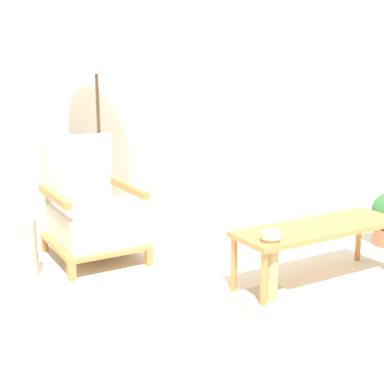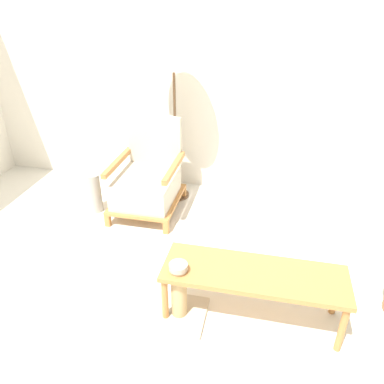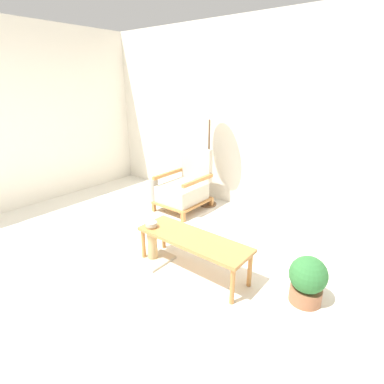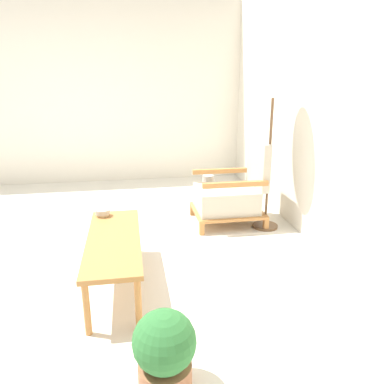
% 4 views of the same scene
% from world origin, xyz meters
% --- Properties ---
extents(ground_plane, '(14.00, 14.00, 0.00)m').
position_xyz_m(ground_plane, '(0.00, 0.00, 0.00)').
color(ground_plane, silver).
extents(wall_back, '(8.00, 0.06, 2.70)m').
position_xyz_m(wall_back, '(0.00, 2.52, 1.35)').
color(wall_back, silver).
rests_on(wall_back, ground_plane).
extents(armchair, '(0.63, 0.74, 0.90)m').
position_xyz_m(armchair, '(-0.57, 1.86, 0.33)').
color(armchair, '#B2753D').
rests_on(armchair, ground_plane).
extents(floor_lamp, '(0.52, 0.52, 1.68)m').
position_xyz_m(floor_lamp, '(-0.37, 2.18, 1.48)').
color(floor_lamp, brown).
rests_on(floor_lamp, ground_plane).
extents(coffee_table, '(1.20, 0.40, 0.40)m').
position_xyz_m(coffee_table, '(0.57, 0.63, 0.35)').
color(coffee_table, '#B2753D').
rests_on(coffee_table, ground_plane).
extents(vase, '(0.14, 0.14, 0.41)m').
position_xyz_m(vase, '(-1.09, 1.70, 0.20)').
color(vase, '#9E998E').
rests_on(vase, ground_plane).
extents(scratching_post, '(0.37, 0.37, 0.46)m').
position_xyz_m(scratching_post, '(0.08, 0.52, 0.15)').
color(scratching_post, '#B2A893').
rests_on(scratching_post, ground_plane).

